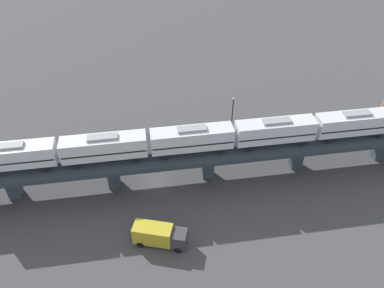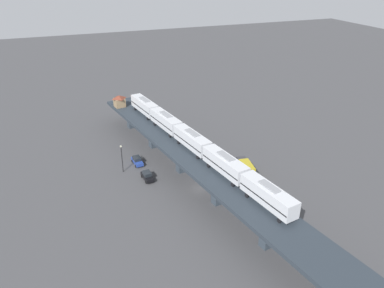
# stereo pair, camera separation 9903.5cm
# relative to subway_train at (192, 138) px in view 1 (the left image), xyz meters

# --- Properties ---
(ground_plane) EXTENTS (400.00, 400.00, 0.00)m
(ground_plane) POSITION_rel_subway_train_xyz_m (0.38, 5.88, -9.08)
(ground_plane) COLOR #424244
(elevated_viaduct) EXTENTS (24.39, 92.05, 6.54)m
(elevated_viaduct) POSITION_rel_subway_train_xyz_m (0.40, 5.73, -3.44)
(elevated_viaduct) COLOR #283039
(elevated_viaduct) RESTS_ON ground
(subway_train) EXTENTS (13.69, 61.92, 4.45)m
(subway_train) POSITION_rel_subway_train_xyz_m (0.00, 0.00, 0.00)
(subway_train) COLOR silver
(subway_train) RESTS_ON elevated_viaduct
(street_car_black) EXTENTS (2.26, 4.54, 1.89)m
(street_car_black) POSITION_rel_subway_train_xyz_m (10.19, -1.79, -8.14)
(street_car_black) COLOR black
(street_car_black) RESTS_ON ground
(street_car_blue) EXTENTS (2.25, 4.54, 1.89)m
(street_car_blue) POSITION_rel_subway_train_xyz_m (10.66, -9.61, -8.14)
(street_car_blue) COLOR #233D93
(street_car_blue) RESTS_ON ground
(delivery_truck) EXTENTS (3.34, 7.46, 3.20)m
(delivery_truck) POSITION_rel_subway_train_xyz_m (-11.68, 4.12, -7.32)
(delivery_truck) COLOR #333338
(delivery_truck) RESTS_ON ground
(street_lamp) EXTENTS (0.44, 0.44, 6.94)m
(street_lamp) POSITION_rel_subway_train_xyz_m (14.65, -7.13, -4.97)
(street_lamp) COLOR black
(street_lamp) RESTS_ON ground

